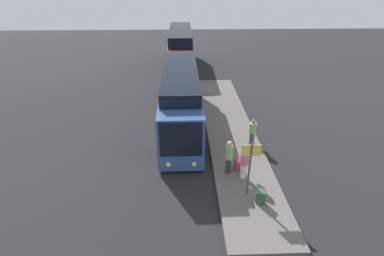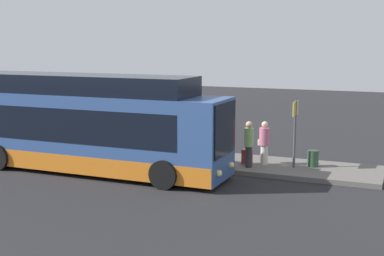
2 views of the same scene
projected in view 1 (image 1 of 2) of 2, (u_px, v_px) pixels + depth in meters
name	position (u px, v px, depth m)	size (l,w,h in m)	color
ground	(182.00, 131.00, 19.85)	(80.00, 80.00, 0.00)	#232326
platform	(230.00, 129.00, 19.90)	(20.00, 3.09, 0.19)	#605B56
bus_lead	(181.00, 101.00, 19.98)	(11.57, 2.70, 3.86)	#33518C
bus_second	(181.00, 51.00, 32.35)	(11.95, 2.80, 4.05)	maroon
passenger_boarding	(229.00, 156.00, 15.01)	(0.52, 0.52, 1.85)	#2D2D33
passenger_waiting	(244.00, 162.00, 14.67)	(0.64, 0.69, 1.78)	silver
passenger_with_bags	(253.00, 131.00, 17.75)	(0.67, 0.53, 1.58)	#4C476B
suitcase	(237.00, 165.00, 15.54)	(0.41, 0.25, 0.84)	maroon
sign_post	(250.00, 162.00, 13.20)	(0.10, 0.87, 2.68)	#4C4C51
trash_bin	(261.00, 197.00, 13.29)	(0.44, 0.44, 0.65)	#2D4C33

